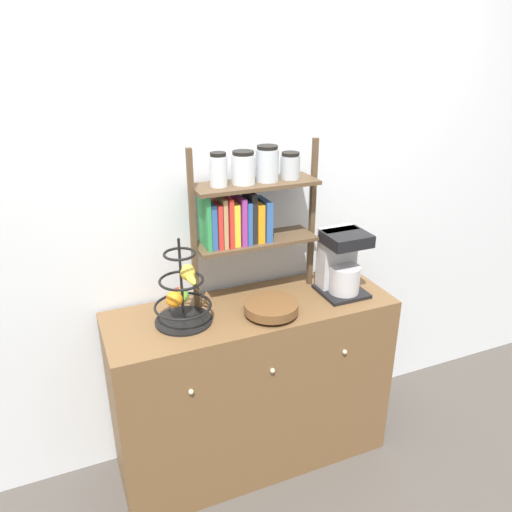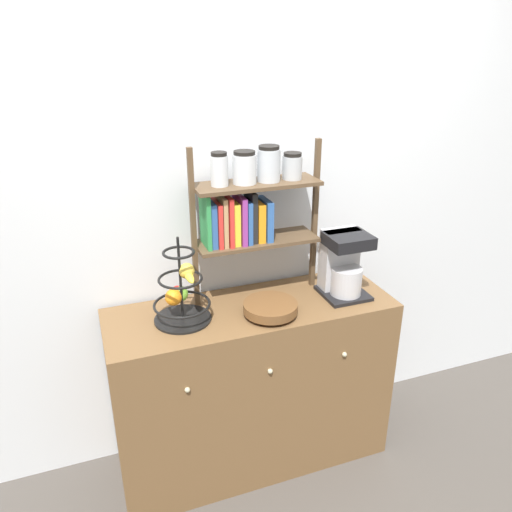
# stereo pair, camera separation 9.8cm
# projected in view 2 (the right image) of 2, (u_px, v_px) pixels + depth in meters

# --- Properties ---
(ground_plane) EXTENTS (12.00, 12.00, 0.00)m
(ground_plane) POSITION_uv_depth(u_px,v_px,m) (268.00, 486.00, 2.54)
(ground_plane) COLOR #47423D
(wall_back) EXTENTS (7.00, 0.05, 2.60)m
(wall_back) POSITION_uv_depth(u_px,v_px,m) (232.00, 213.00, 2.47)
(wall_back) COLOR silver
(wall_back) RESTS_ON ground_plane
(sideboard) EXTENTS (1.39, 0.49, 0.92)m
(sideboard) POSITION_uv_depth(u_px,v_px,m) (252.00, 385.00, 2.56)
(sideboard) COLOR brown
(sideboard) RESTS_ON ground_plane
(coffee_maker) EXTENTS (0.22, 0.23, 0.33)m
(coffee_maker) POSITION_uv_depth(u_px,v_px,m) (343.00, 264.00, 2.46)
(coffee_maker) COLOR black
(coffee_maker) RESTS_ON sideboard
(fruit_stand) EXTENTS (0.26, 0.26, 0.41)m
(fruit_stand) POSITION_uv_depth(u_px,v_px,m) (181.00, 293.00, 2.23)
(fruit_stand) COLOR black
(fruit_stand) RESTS_ON sideboard
(wooden_bowl) EXTENTS (0.25, 0.25, 0.06)m
(wooden_bowl) POSITION_uv_depth(u_px,v_px,m) (270.00, 308.00, 2.30)
(wooden_bowl) COLOR brown
(wooden_bowl) RESTS_ON sideboard
(shelf_hutch) EXTENTS (0.64, 0.20, 0.76)m
(shelf_hutch) POSITION_uv_depth(u_px,v_px,m) (248.00, 204.00, 2.31)
(shelf_hutch) COLOR brown
(shelf_hutch) RESTS_ON sideboard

